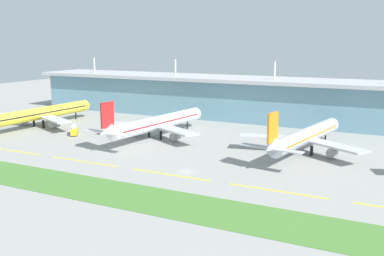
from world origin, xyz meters
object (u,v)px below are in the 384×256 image
(airliner_nearest, at_px, (40,113))
(airliner_far_middle, at_px, (305,136))
(airliner_near_middle, at_px, (157,123))
(fuel_truck, at_px, (74,130))

(airliner_nearest, bearing_deg, airliner_far_middle, 2.11)
(airliner_nearest, bearing_deg, airliner_near_middle, 2.84)
(airliner_nearest, relative_size, fuel_truck, 9.55)
(airliner_nearest, distance_m, airliner_far_middle, 126.12)
(airliner_nearest, xyz_separation_m, airliner_near_middle, (63.54, 3.15, -0.00))
(airliner_far_middle, distance_m, fuel_truck, 99.18)
(airliner_nearest, distance_m, fuel_truck, 29.21)
(airliner_far_middle, relative_size, fuel_truck, 8.81)
(fuel_truck, bearing_deg, airliner_nearest, 163.78)
(airliner_near_middle, height_order, airliner_far_middle, same)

